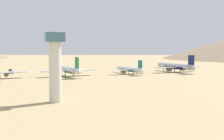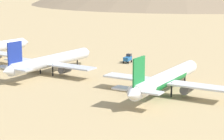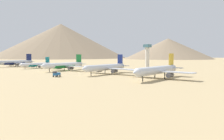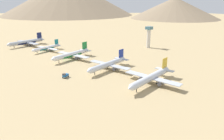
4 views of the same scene
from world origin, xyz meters
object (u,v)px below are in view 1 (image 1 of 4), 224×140
Objects in this scene: parked_jet_0 at (176,66)px; parked_jet_2 at (68,70)px; control_tower at (55,63)px; parked_jet_1 at (129,69)px; service_truck at (11,71)px.

parked_jet_0 is 98.11m from parked_jet_2.
parked_jet_1 is at bearing -34.78° from control_tower.
service_truck is (32.43, 93.95, -1.92)m from parked_jet_1.
parked_jet_2 is at bearing -11.63° from control_tower.
control_tower reaches higher than parked_jet_2.
parked_jet_2 is at bearing 94.12° from parked_jet_0.
control_tower is at bearing 145.22° from parked_jet_1.
control_tower reaches higher than service_truck.
parked_jet_0 is 1.04× the size of parked_jet_2.
parked_jet_2 reaches higher than parked_jet_1.
parked_jet_2 is (-2.01, 51.21, 1.02)m from parked_jet_1.
parked_jet_1 is 99.41m from service_truck.
parked_jet_1 is at bearing -87.75° from parked_jet_2.
service_truck is at bearing 78.98° from parked_jet_0.
control_tower reaches higher than parked_jet_0.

